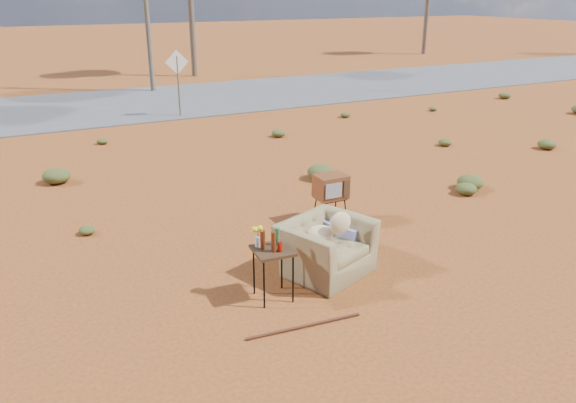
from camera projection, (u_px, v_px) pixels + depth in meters
name	position (u px, v px, depth m)	size (l,w,h in m)	color
ground	(324.00, 279.00, 8.28)	(140.00, 140.00, 0.00)	brown
highway	(117.00, 105.00, 20.75)	(140.00, 7.00, 0.04)	#565659
armchair	(329.00, 239.00, 8.38)	(1.61, 1.38, 1.09)	olive
tv_unit	(331.00, 187.00, 10.11)	(0.56, 0.46, 0.89)	black
side_table	(270.00, 247.00, 7.51)	(0.56, 0.56, 1.04)	#3C2615
rusty_bar	(304.00, 326.00, 7.07)	(0.04, 0.04, 1.55)	#4C2514
road_sign	(177.00, 71.00, 18.38)	(0.78, 0.06, 2.19)	brown
scrub_patch	(181.00, 190.00, 11.54)	(17.49, 8.07, 0.33)	#454A20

